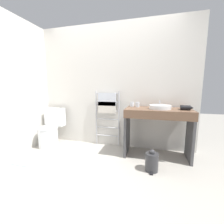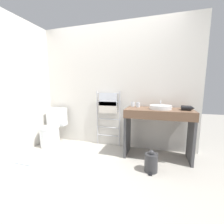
% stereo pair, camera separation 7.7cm
% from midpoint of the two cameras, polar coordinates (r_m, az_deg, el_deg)
% --- Properties ---
extents(ground_plane, '(12.00, 12.00, 0.00)m').
position_cam_midpoint_polar(ground_plane, '(2.22, -8.67, -23.20)').
color(ground_plane, '#A8A399').
extents(wall_back, '(3.23, 0.12, 2.40)m').
position_cam_midpoint_polar(wall_back, '(3.06, 1.17, 9.54)').
color(wall_back, silver).
rests_on(wall_back, ground_plane).
extents(wall_side, '(0.12, 1.81, 2.40)m').
position_cam_midpoint_polar(wall_side, '(3.30, -29.68, 8.33)').
color(wall_side, silver).
rests_on(wall_side, ground_plane).
extents(toilet, '(0.41, 0.53, 0.77)m').
position_cam_midpoint_polar(toilet, '(3.36, -21.23, -6.35)').
color(toilet, white).
rests_on(toilet, ground_plane).
extents(towel_radiator, '(0.50, 0.06, 1.12)m').
position_cam_midpoint_polar(towel_radiator, '(3.00, -0.84, 1.91)').
color(towel_radiator, silver).
rests_on(towel_radiator, ground_plane).
extents(vanity_counter, '(1.08, 0.55, 0.84)m').
position_cam_midpoint_polar(vanity_counter, '(2.64, 17.90, -4.43)').
color(vanity_counter, brown).
rests_on(vanity_counter, ground_plane).
extents(sink_basin, '(0.35, 0.35, 0.06)m').
position_cam_midpoint_polar(sink_basin, '(2.58, 18.81, 1.80)').
color(sink_basin, white).
rests_on(sink_basin, vanity_counter).
extents(faucet, '(0.02, 0.10, 0.12)m').
position_cam_midpoint_polar(faucet, '(2.76, 18.75, 3.17)').
color(faucet, silver).
rests_on(faucet, vanity_counter).
extents(cup_near_wall, '(0.07, 0.07, 0.09)m').
position_cam_midpoint_polar(cup_near_wall, '(2.81, 8.66, 2.93)').
color(cup_near_wall, silver).
rests_on(cup_near_wall, vanity_counter).
extents(cup_near_edge, '(0.07, 0.07, 0.09)m').
position_cam_midpoint_polar(cup_near_edge, '(2.74, 10.71, 2.75)').
color(cup_near_edge, silver).
rests_on(cup_near_edge, vanity_counter).
extents(hair_dryer, '(0.19, 0.18, 0.08)m').
position_cam_midpoint_polar(hair_dryer, '(2.60, 27.30, 1.40)').
color(hair_dryer, black).
rests_on(hair_dryer, vanity_counter).
extents(trash_bin, '(0.19, 0.22, 0.32)m').
position_cam_midpoint_polar(trash_bin, '(2.32, 15.64, -17.91)').
color(trash_bin, '#333335').
rests_on(trash_bin, ground_plane).
extents(bath_mat, '(0.56, 0.36, 0.01)m').
position_cam_midpoint_polar(bath_mat, '(3.03, -29.80, -14.99)').
color(bath_mat, '#B2BCCC').
rests_on(bath_mat, ground_plane).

